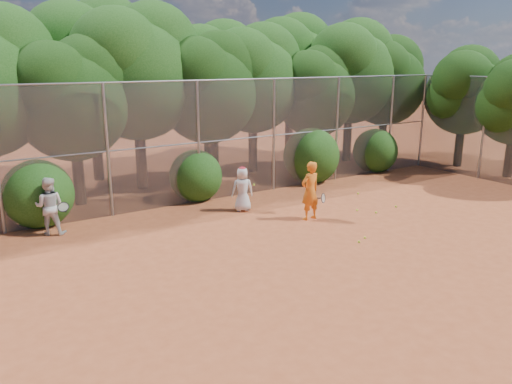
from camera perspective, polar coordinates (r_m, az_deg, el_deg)
ground at (r=12.80m, az=9.91°, el=-6.57°), size 80.00×80.00×0.00m
fence_back at (r=16.96m, az=-3.89°, el=6.09°), size 20.05×0.09×4.03m
fence_side at (r=21.77m, az=24.59°, el=6.73°), size 0.09×6.09×4.03m
tree_2 at (r=16.98m, az=-20.25°, el=10.44°), size 3.99×3.47×5.47m
tree_3 at (r=18.62m, az=-13.45°, el=13.75°), size 4.89×4.26×6.70m
tree_4 at (r=19.07m, az=-5.49°, el=12.18°), size 4.19×3.64×5.73m
tree_5 at (r=21.00m, az=-0.30°, el=13.28°), size 4.51×3.92×6.17m
tree_6 at (r=21.67m, az=6.86°, el=11.69°), size 3.86×3.36×5.29m
tree_7 at (r=23.76m, az=10.80°, el=13.77°), size 4.77×4.14×6.53m
tree_8 at (r=24.96m, az=14.65°, el=12.53°), size 4.25×3.70×5.82m
tree_10 at (r=20.43m, az=-18.34°, el=14.14°), size 5.15×4.48×7.06m
tree_11 at (r=21.89m, az=-4.88°, el=13.60°), size 4.64×4.03×6.35m
tree_12 at (r=24.80m, az=3.96°, el=14.56°), size 5.02×4.37×6.88m
tree_13 at (r=23.98m, az=22.80°, el=10.96°), size 3.86×3.36×5.29m
bush_0 at (r=15.59m, az=-23.68°, el=0.12°), size 2.00×2.00×2.00m
bush_1 at (r=17.04m, az=-6.91°, el=2.11°), size 1.80×1.80×1.80m
bush_2 at (r=19.64m, az=6.34°, el=4.42°), size 2.20×2.20×2.20m
bush_3 at (r=22.00m, az=13.48°, el=4.83°), size 1.90×1.90×1.90m
player_yellow at (r=14.84m, az=6.21°, el=0.14°), size 0.84×0.53×1.77m
player_teen at (r=15.64m, az=-1.55°, el=0.35°), size 0.79×0.64×1.43m
player_white at (r=14.62m, az=-22.55°, el=-1.50°), size 0.96×0.90×1.60m
ball_0 at (r=15.98m, az=13.56°, el=-2.28°), size 0.07×0.07×0.07m
ball_1 at (r=16.10m, az=11.48°, el=-2.03°), size 0.07×0.07×0.07m
ball_2 at (r=13.69m, az=12.34°, el=-5.11°), size 0.07×0.07×0.07m
ball_3 at (r=16.78m, az=15.68°, el=-1.60°), size 0.07×0.07×0.07m
ball_4 at (r=13.36m, az=11.69°, el=-5.59°), size 0.07×0.07×0.07m
ball_5 at (r=18.09m, az=11.60°, el=-0.16°), size 0.07×0.07×0.07m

